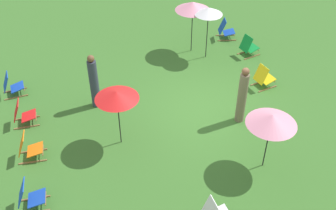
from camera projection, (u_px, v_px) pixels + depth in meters
ground_plane at (204, 111)px, 12.95m from camera, size 40.00×40.00×0.00m
deckchair_0 at (29, 148)px, 11.11m from camera, size 0.53×0.79×0.83m
deckchair_1 at (264, 78)px, 13.78m from camera, size 0.62×0.84×0.83m
deckchair_2 at (248, 47)px, 15.41m from camera, size 0.64×0.85×0.83m
deckchair_5 at (29, 196)px, 9.79m from camera, size 0.52×0.79×0.83m
deckchair_6 at (23, 114)px, 12.25m from camera, size 0.50×0.77×0.83m
deckchair_7 at (12, 86)px, 13.41m from camera, size 0.54×0.80×0.83m
deckchair_8 at (225, 30)px, 16.45m from camera, size 0.63×0.85×0.83m
umbrella_0 at (117, 95)px, 10.77m from camera, size 1.20×1.20×1.82m
umbrella_1 at (272, 120)px, 10.09m from camera, size 1.30×1.30×1.78m
umbrella_2 at (209, 11)px, 14.38m from camera, size 1.01×1.01×2.02m
umbrella_3 at (193, 6)px, 14.75m from camera, size 1.30×1.30×2.02m
person_0 at (242, 96)px, 12.04m from camera, size 0.37×0.37×1.91m
person_1 at (94, 82)px, 12.64m from camera, size 0.40×0.40×1.87m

